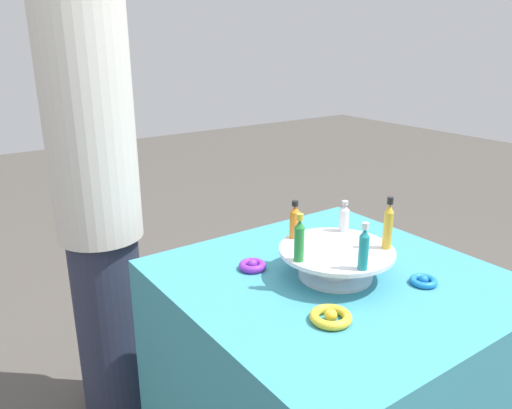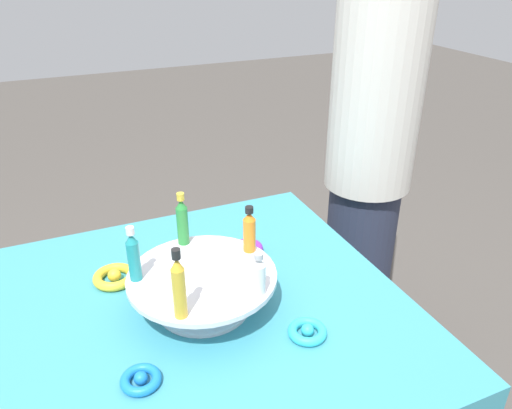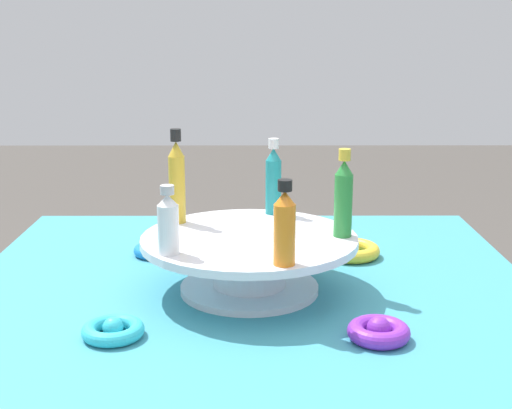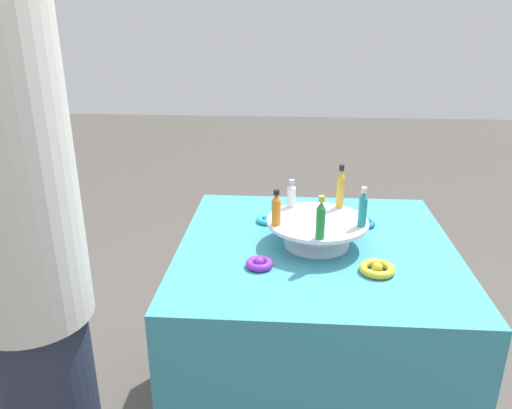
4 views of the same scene
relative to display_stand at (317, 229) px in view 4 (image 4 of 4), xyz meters
name	(u,v)px [view 4 (image 4 of 4)]	position (x,y,z in m)	size (l,w,h in m)	color
party_table	(312,339)	(0.00, 0.00, -0.43)	(0.90, 0.90, 0.75)	teal
display_stand	(317,229)	(0.00, 0.00, 0.00)	(0.33, 0.33, 0.09)	silver
bottle_green	(322,219)	(-0.14, 0.00, 0.09)	(0.03, 0.03, 0.13)	#288438
bottle_teal	(363,208)	(-0.04, -0.14, 0.09)	(0.03, 0.03, 0.13)	teal
bottle_gold	(340,188)	(0.12, -0.08, 0.10)	(0.03, 0.03, 0.15)	gold
bottle_clear	(291,194)	(0.11, 0.09, 0.08)	(0.03, 0.03, 0.10)	silver
bottle_orange	(276,209)	(-0.05, 0.13, 0.09)	(0.03, 0.03, 0.12)	orange
ribbon_bow_purple	(259,263)	(-0.17, 0.18, -0.04)	(0.08, 0.08, 0.03)	purple
ribbon_bow_gold	(377,269)	(-0.18, -0.17, -0.04)	(0.10, 0.10, 0.03)	gold
ribbon_bow_blue	(364,223)	(0.17, -0.18, -0.05)	(0.08, 0.08, 0.03)	blue
ribbon_bow_teal	(268,219)	(0.18, 0.17, -0.05)	(0.08, 0.08, 0.03)	#2DB7CC
person_figure	(26,264)	(-0.44, 0.74, 0.07)	(0.30, 0.30, 1.75)	#282D42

